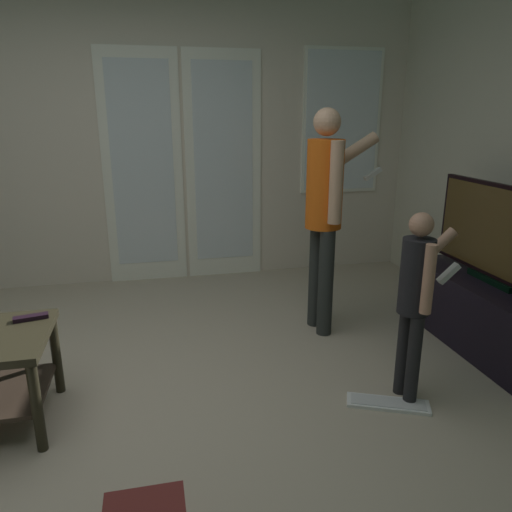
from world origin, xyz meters
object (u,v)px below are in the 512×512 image
person_adult (326,202)px  loose_keyboard (388,403)px  person_child (416,292)px  tv_remote_black (31,317)px  tv_stand (487,315)px  flat_screen_tv (499,234)px

person_adult → loose_keyboard: 1.37m
person_child → tv_remote_black: (-1.97, 0.39, -0.13)m
tv_stand → person_adult: person_adult is taller
tv_stand → person_child: size_ratio=1.25×
tv_stand → person_child: (-0.83, -0.45, 0.40)m
loose_keyboard → person_child: bearing=20.9°
tv_stand → person_adult: bearing=153.1°
person_child → loose_keyboard: size_ratio=2.31×
flat_screen_tv → loose_keyboard: bearing=-152.3°
tv_stand → tv_remote_black: (-2.81, -0.06, 0.28)m
person_adult → flat_screen_tv: bearing=-26.7°
tv_stand → flat_screen_tv: flat_screen_tv is taller
person_child → tv_remote_black: bearing=168.8°
tv_stand → loose_keyboard: (-0.97, -0.50, -0.22)m
tv_stand → person_child: person_child is taller
person_adult → loose_keyboard: size_ratio=3.43×
loose_keyboard → person_adult: bearing=91.3°
tv_stand → loose_keyboard: size_ratio=2.89×
flat_screen_tv → person_child: flat_screen_tv is taller
flat_screen_tv → person_child: size_ratio=1.11×
person_adult → person_child: 1.02m
tv_remote_black → loose_keyboard: bearing=-26.3°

